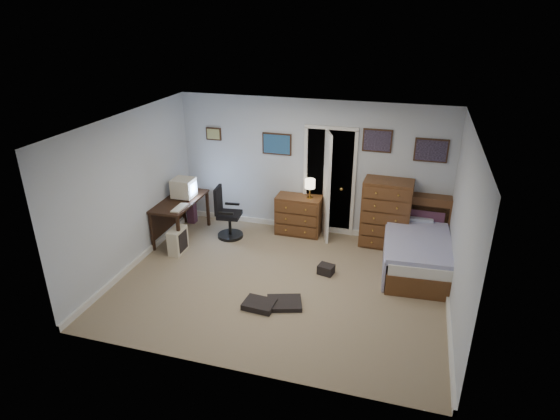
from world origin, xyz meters
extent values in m
cube|color=gray|center=(0.00, 0.00, -0.01)|extent=(5.00, 4.00, 0.02)
cube|color=black|center=(-2.20, 1.00, 0.72)|extent=(0.61, 1.30, 0.04)
cube|color=black|center=(-2.45, 0.40, 0.35)|extent=(0.05, 0.05, 0.71)
cube|color=black|center=(-1.94, 0.40, 0.35)|extent=(0.05, 0.05, 0.71)
cube|color=black|center=(-2.46, 1.61, 0.35)|extent=(0.05, 0.05, 0.71)
cube|color=black|center=(-1.95, 1.61, 0.35)|extent=(0.05, 0.05, 0.71)
cube|color=black|center=(-2.48, 1.00, 0.40)|extent=(0.04, 1.19, 0.50)
cube|color=beige|center=(-2.18, 1.15, 0.93)|extent=(0.38, 0.36, 0.34)
cube|color=#8CB2F2|center=(-1.99, 1.16, 0.93)|extent=(0.01, 0.28, 0.22)
cube|color=beige|center=(-2.18, 1.15, 0.75)|extent=(0.25, 0.25, 0.02)
cube|color=beige|center=(-2.02, 0.65, 0.76)|extent=(0.15, 0.40, 0.02)
cube|color=beige|center=(-2.00, 0.45, 0.22)|extent=(0.20, 0.42, 0.45)
cube|color=black|center=(-1.90, 0.45, 0.22)|extent=(0.01, 0.30, 0.35)
cylinder|color=black|center=(-1.35, 1.26, 0.03)|extent=(0.53, 0.53, 0.05)
cylinder|color=black|center=(-1.35, 1.26, 0.23)|extent=(0.06, 0.06, 0.36)
cube|color=black|center=(-1.35, 1.26, 0.45)|extent=(0.45, 0.45, 0.07)
cube|color=black|center=(-1.55, 1.24, 0.73)|extent=(0.10, 0.37, 0.50)
cube|color=black|center=(-1.32, 1.05, 0.57)|extent=(0.28, 0.08, 0.04)
cube|color=black|center=(-1.37, 1.48, 0.57)|extent=(0.28, 0.08, 0.04)
cube|color=maroon|center=(-2.32, 1.65, 0.39)|extent=(0.16, 0.16, 0.77)
cube|color=brown|center=(-0.17, 1.77, 0.37)|extent=(0.84, 0.42, 0.74)
cylinder|color=gold|center=(0.03, 1.77, 0.75)|extent=(0.11, 0.11, 0.02)
cylinder|color=gold|center=(0.03, 1.77, 0.86)|extent=(0.02, 0.02, 0.22)
cylinder|color=beige|center=(0.03, 1.77, 1.02)|extent=(0.19, 0.19, 0.17)
cube|color=black|center=(0.35, 2.30, 1.00)|extent=(0.90, 0.60, 2.00)
cube|color=white|center=(-0.10, 1.97, 1.00)|extent=(0.06, 0.05, 2.00)
cube|color=white|center=(0.80, 1.97, 1.00)|extent=(0.06, 0.05, 2.00)
cube|color=white|center=(0.35, 1.97, 2.02)|extent=(0.96, 0.05, 0.06)
cube|color=white|center=(0.31, 1.86, 1.00)|extent=(0.31, 0.77, 2.00)
sphere|color=gold|center=(0.62, 1.71, 1.00)|extent=(0.06, 0.06, 0.06)
cube|color=brown|center=(1.43, 1.75, 0.61)|extent=(0.85, 0.52, 1.23)
cube|color=brown|center=(1.98, 1.88, 0.49)|extent=(1.10, 0.31, 0.98)
cube|color=black|center=(1.97, 1.79, 0.67)|extent=(1.00, 0.14, 0.33)
cube|color=maroon|center=(1.97, 1.79, 0.63)|extent=(0.87, 0.16, 0.24)
cube|color=brown|center=(2.00, 1.09, 0.17)|extent=(1.07, 1.96, 0.33)
cube|color=white|center=(2.00, 1.09, 0.42)|extent=(1.03, 1.92, 0.17)
cube|color=#6364B9|center=(2.01, 0.99, 0.52)|extent=(1.11, 1.68, 0.10)
cube|color=#6364B9|center=(1.50, 0.96, 0.27)|extent=(0.14, 1.62, 0.52)
cube|color=#798FC2|center=(1.96, 1.80, 0.56)|extent=(0.55, 0.39, 0.12)
cube|color=#331E11|center=(-1.90, 1.98, 1.75)|extent=(0.30, 0.03, 0.24)
cube|color=#959251|center=(-1.90, 1.96, 1.75)|extent=(0.25, 0.01, 0.19)
cube|color=#331E11|center=(-0.65, 1.98, 1.65)|extent=(0.55, 0.03, 0.40)
cube|color=#140B52|center=(-0.65, 1.96, 1.65)|extent=(0.50, 0.01, 0.35)
cube|color=#331E11|center=(1.15, 1.98, 1.85)|extent=(0.50, 0.03, 0.40)
cube|color=black|center=(1.15, 1.96, 1.85)|extent=(0.45, 0.01, 0.35)
cube|color=#331E11|center=(2.05, 1.98, 1.75)|extent=(0.55, 0.03, 0.40)
cube|color=black|center=(2.05, 1.96, 1.75)|extent=(0.50, 0.01, 0.35)
cube|color=black|center=(0.22, -0.56, 0.03)|extent=(0.59, 0.52, 0.07)
cube|color=black|center=(0.63, 0.46, 0.08)|extent=(0.28, 0.25, 0.15)
cube|color=black|center=(-0.11, -0.71, 0.04)|extent=(0.46, 0.36, 0.09)
camera|label=1|loc=(1.74, -6.00, 3.96)|focal=30.00mm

